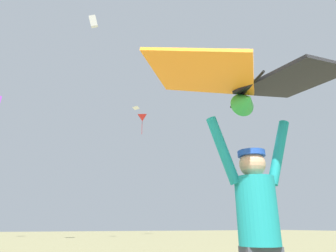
{
  "coord_description": "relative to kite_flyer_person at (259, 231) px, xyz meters",
  "views": [
    {
      "loc": [
        -1.36,
        -2.07,
        0.98
      ],
      "look_at": [
        0.35,
        1.77,
        2.44
      ],
      "focal_mm": 30.82,
      "sensor_mm": 36.0,
      "label": 1
    }
  ],
  "objects": [
    {
      "name": "distant_kite_white_far_center",
      "position": [
        7.44,
        27.71,
        13.02
      ],
      "size": [
        0.69,
        0.69,
        0.2
      ],
      "color": "white"
    },
    {
      "name": "distant_kite_white_high_right",
      "position": [
        0.68,
        18.82,
        16.32
      ],
      "size": [
        0.94,
        0.89,
        1.12
      ],
      "color": "white"
    },
    {
      "name": "kite_flyer_person",
      "position": [
        0.0,
        0.0,
        0.0
      ],
      "size": [
        0.8,
        0.42,
        1.92
      ],
      "color": "#424751",
      "rests_on": "ground"
    },
    {
      "name": "distant_kite_red_overhead_distant",
      "position": [
        9.22,
        30.6,
        13.06
      ],
      "size": [
        1.69,
        1.74,
        2.92
      ],
      "color": "red"
    },
    {
      "name": "held_stunt_kite",
      "position": [
        -0.02,
        -0.09,
        1.33
      ],
      "size": [
        2.02,
        1.3,
        0.43
      ],
      "color": "black"
    }
  ]
}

